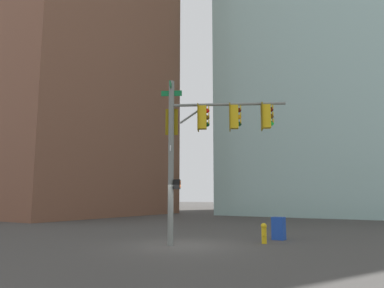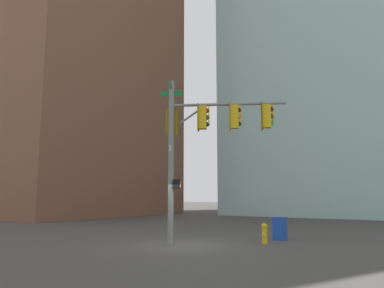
% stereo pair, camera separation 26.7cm
% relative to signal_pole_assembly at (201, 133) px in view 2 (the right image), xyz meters
% --- Properties ---
extents(ground_plane, '(200.00, 200.00, 0.00)m').
position_rel_signal_pole_assembly_xyz_m(ground_plane, '(0.34, -0.73, -4.70)').
color(ground_plane, '#423F3D').
extents(signal_pole_assembly, '(2.79, 4.79, 7.03)m').
position_rel_signal_pole_assembly_xyz_m(signal_pole_assembly, '(0.00, 0.00, 0.00)').
color(signal_pole_assembly, slate).
rests_on(signal_pole_assembly, ground_plane).
extents(fire_hydrant, '(0.34, 0.26, 0.87)m').
position_rel_signal_pole_assembly_xyz_m(fire_hydrant, '(-1.99, 1.95, -4.23)').
color(fire_hydrant, gold).
rests_on(fire_hydrant, ground_plane).
extents(newspaper_box, '(0.46, 0.57, 1.05)m').
position_rel_signal_pole_assembly_xyz_m(newspaper_box, '(-3.70, 2.02, -4.18)').
color(newspaper_box, '#193FA5').
rests_on(newspaper_box, ground_plane).
extents(building_brick_nearside, '(20.05, 20.56, 41.53)m').
position_rel_signal_pole_assembly_xyz_m(building_brick_nearside, '(-14.09, -27.45, 16.06)').
color(building_brick_nearside, brown).
rests_on(building_brick_nearside, ground_plane).
extents(building_brick_midblock, '(19.26, 14.11, 48.81)m').
position_rel_signal_pole_assembly_xyz_m(building_brick_midblock, '(-13.94, -35.64, 19.71)').
color(building_brick_midblock, '#845B47').
rests_on(building_brick_midblock, ground_plane).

